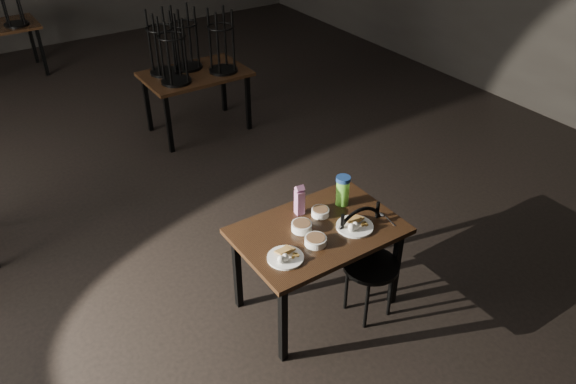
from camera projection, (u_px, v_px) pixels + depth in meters
main_table at (318, 237)px, 4.14m from camera, size 1.20×0.80×0.75m
plate_left at (285, 256)px, 3.80m from camera, size 0.25×0.25×0.08m
plate_right at (355, 225)px, 4.09m from camera, size 0.27×0.27×0.09m
bowl_near at (302, 226)px, 4.07m from camera, size 0.15×0.15×0.06m
bowl_far at (320, 212)px, 4.22m from camera, size 0.13×0.13×0.05m
bowl_big at (316, 240)px, 3.93m from camera, size 0.16×0.16×0.05m
juice_carton at (300, 201)px, 4.19m from camera, size 0.07×0.07×0.25m
water_bottle at (343, 190)px, 4.29m from camera, size 0.13×0.13×0.25m
spoon at (383, 215)px, 4.22m from camera, size 0.05×0.20×0.01m
bentwood_chair at (366, 255)px, 4.19m from camera, size 0.43×0.42×0.89m
bg_table_right at (192, 69)px, 6.55m from camera, size 1.20×0.80×1.48m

